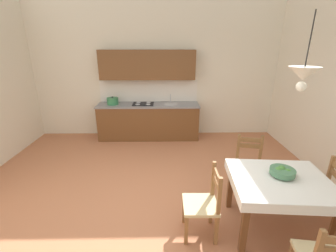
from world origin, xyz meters
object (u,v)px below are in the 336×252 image
Objects in this scene: fruit_bowl at (282,172)px; dining_table at (279,188)px; dining_chair_tv_side at (204,204)px; kitchen_cabinetry at (148,105)px; pendant_lamp at (304,74)px; dining_chair_kitchen_side at (249,166)px.

dining_table is at bearing -121.38° from fruit_bowl.
dining_chair_tv_side is (-0.94, -0.06, -0.18)m from dining_table.
fruit_bowl reaches higher than dining_table.
dining_table is 1.35× the size of dining_chair_tv_side.
fruit_bowl is (1.87, -3.19, -0.04)m from kitchen_cabinetry.
kitchen_cabinetry is 3.91m from pendant_lamp.
dining_chair_tv_side is 1.06m from fruit_bowl.
pendant_lamp is at bearing 5.31° from dining_chair_tv_side.
pendant_lamp is at bearing -83.39° from dining_chair_kitchen_side.
dining_chair_kitchen_side is at bearing 96.25° from fruit_bowl.
kitchen_cabinetry reaches higher than dining_chair_kitchen_side.
dining_table is 0.96m from dining_chair_tv_side.
pendant_lamp is at bearing 31.52° from dining_table.
dining_chair_kitchen_side is (0.90, 0.93, 0.00)m from dining_chair_tv_side.
dining_table is at bearing -148.48° from pendant_lamp.
fruit_bowl is 1.19m from pendant_lamp.
kitchen_cabinetry is at bearing 120.18° from pendant_lamp.
dining_chair_tv_side is 1.85m from pendant_lamp.
fruit_bowl is at bearing -83.75° from dining_chair_kitchen_side.
fruit_bowl is (0.98, 0.13, 0.37)m from dining_chair_tv_side.
dining_chair_kitchen_side reaches higher than dining_table.
pendant_lamp is (0.10, -0.84, 1.56)m from dining_chair_kitchen_side.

